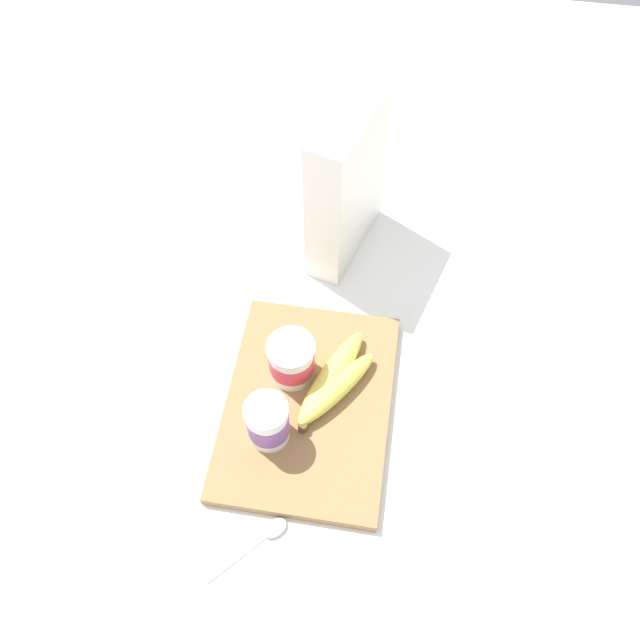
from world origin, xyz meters
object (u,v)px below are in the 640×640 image
yogurt_cup_front (268,422)px  banana_bunch (334,382)px  yogurt_cup_back (292,360)px  cutting_board (308,405)px  spoon (259,540)px  cereal_box (347,185)px

yogurt_cup_front → banana_bunch: yogurt_cup_front is taller
yogurt_cup_back → yogurt_cup_front: bearing=172.2°
cutting_board → yogurt_cup_back: 0.08m
yogurt_cup_back → spoon: (-0.26, 0.00, -0.05)m
spoon → yogurt_cup_front: bearing=5.6°
yogurt_cup_back → spoon: yogurt_cup_back is taller
cutting_board → yogurt_cup_front: bearing=141.8°
cutting_board → banana_bunch: (0.03, -0.03, 0.03)m
yogurt_cup_front → spoon: size_ratio=0.81×
banana_bunch → spoon: banana_bunch is taller
cutting_board → spoon: bearing=171.1°
yogurt_cup_back → cutting_board: bearing=-145.6°
cereal_box → banana_bunch: 0.33m
cereal_box → yogurt_cup_front: 0.41m
cereal_box → spoon: 0.57m
cereal_box → yogurt_cup_back: bearing=-171.3°
cutting_board → spoon: size_ratio=3.20×
cereal_box → yogurt_cup_back: size_ratio=3.66×
yogurt_cup_front → yogurt_cup_back: 0.11m
cutting_board → spoon: 0.21m
banana_bunch → spoon: bearing=164.4°
cutting_board → spoon: (-0.21, 0.03, -0.01)m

